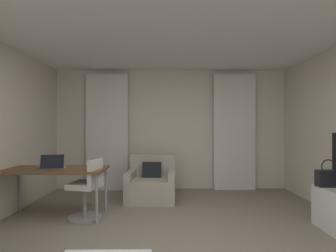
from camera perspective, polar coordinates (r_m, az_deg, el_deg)
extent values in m
cube|color=beige|center=(5.72, 0.61, -0.77)|extent=(5.12, 0.06, 2.60)
cube|color=white|center=(2.98, 1.84, 25.09)|extent=(5.12, 6.12, 0.06)
cube|color=silver|center=(5.73, -13.24, -1.26)|extent=(0.90, 0.06, 2.50)
cube|color=silver|center=(5.79, 14.38, -1.25)|extent=(0.90, 0.06, 2.50)
cube|color=#B2A899|center=(4.96, -3.73, -13.68)|extent=(0.91, 0.85, 0.40)
cube|color=#B2A899|center=(5.21, -3.37, -8.47)|extent=(0.88, 0.17, 0.41)
cube|color=#B2A899|center=(4.92, 0.79, -12.95)|extent=(0.15, 0.82, 0.54)
cube|color=#B2A899|center=(4.99, -8.19, -12.76)|extent=(0.15, 0.82, 0.54)
cube|color=black|center=(5.02, -3.59, -10.00)|extent=(0.37, 0.22, 0.37)
cube|color=brown|center=(4.31, -23.52, -8.79)|extent=(1.49, 0.66, 0.04)
cylinder|color=#99999E|center=(4.92, -29.85, -12.02)|extent=(0.04, 0.04, 0.69)
cylinder|color=#99999E|center=(4.43, -13.51, -13.39)|extent=(0.04, 0.04, 0.69)
cylinder|color=#99999E|center=(3.90, -15.43, -15.21)|extent=(0.04, 0.04, 0.69)
cylinder|color=gray|center=(4.16, -17.82, -15.91)|extent=(0.06, 0.06, 0.46)
cylinder|color=gray|center=(4.22, -17.82, -18.65)|extent=(0.48, 0.48, 0.04)
cube|color=silver|center=(4.10, -17.82, -12.27)|extent=(0.48, 0.48, 0.08)
cube|color=silver|center=(3.97, -15.68, -9.57)|extent=(0.14, 0.36, 0.34)
cube|color=#ADADB2|center=(4.29, -23.79, -8.42)|extent=(0.36, 0.28, 0.02)
cube|color=black|center=(4.17, -24.09, -7.15)|extent=(0.32, 0.11, 0.20)
cube|color=black|center=(4.16, 31.78, -9.76)|extent=(0.30, 0.14, 0.22)
torus|color=black|center=(4.13, 31.78, -7.58)|extent=(0.20, 0.02, 0.20)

